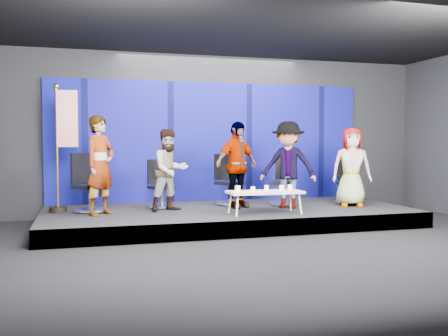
{
  "coord_description": "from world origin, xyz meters",
  "views": [
    {
      "loc": [
        -2.72,
        -6.76,
        1.6
      ],
      "look_at": [
        -0.13,
        2.4,
        1.1
      ],
      "focal_mm": 40.0,
      "sensor_mm": 36.0,
      "label": 1
    }
  ],
  "objects_px": {
    "chair_a": "(88,193)",
    "mug_e": "(290,187)",
    "chair_b": "(161,192)",
    "panelist_c": "(237,165)",
    "chair_e": "(348,188)",
    "mug_b": "(253,189)",
    "panelist_e": "(352,167)",
    "coffee_table": "(265,193)",
    "mug_c": "(266,188)",
    "flag_stand": "(63,144)",
    "panelist_a": "(100,165)",
    "mug_a": "(238,189)",
    "chair_d": "(284,188)",
    "chair_c": "(228,188)",
    "panelist_b": "(170,170)",
    "mug_d": "(282,188)",
    "panelist_d": "(288,165)"
  },
  "relations": [
    {
      "from": "chair_d",
      "to": "panelist_d",
      "type": "xyz_separation_m",
      "value": [
        -0.12,
        -0.49,
        0.5
      ]
    },
    {
      "from": "mug_b",
      "to": "flag_stand",
      "type": "xyz_separation_m",
      "value": [
        -3.23,
        1.29,
        0.79
      ]
    },
    {
      "from": "chair_c",
      "to": "panelist_d",
      "type": "height_order",
      "value": "panelist_d"
    },
    {
      "from": "chair_a",
      "to": "mug_e",
      "type": "xyz_separation_m",
      "value": [
        3.57,
        -1.08,
        0.11
      ]
    },
    {
      "from": "panelist_d",
      "to": "coffee_table",
      "type": "bearing_deg",
      "value": -104.96
    },
    {
      "from": "mug_a",
      "to": "mug_c",
      "type": "bearing_deg",
      "value": 9.91
    },
    {
      "from": "chair_d",
      "to": "flag_stand",
      "type": "relative_size",
      "value": 0.44
    },
    {
      "from": "chair_a",
      "to": "panelist_c",
      "type": "relative_size",
      "value": 0.64
    },
    {
      "from": "mug_a",
      "to": "mug_c",
      "type": "xyz_separation_m",
      "value": [
        0.58,
        0.1,
        -0.01
      ]
    },
    {
      "from": "chair_e",
      "to": "mug_a",
      "type": "distance_m",
      "value": 2.96
    },
    {
      "from": "chair_a",
      "to": "mug_a",
      "type": "distance_m",
      "value": 2.79
    },
    {
      "from": "chair_a",
      "to": "panelist_e",
      "type": "distance_m",
      "value": 5.18
    },
    {
      "from": "coffee_table",
      "to": "flag_stand",
      "type": "bearing_deg",
      "value": 161.01
    },
    {
      "from": "chair_c",
      "to": "mug_a",
      "type": "height_order",
      "value": "chair_c"
    },
    {
      "from": "panelist_c",
      "to": "panelist_e",
      "type": "xyz_separation_m",
      "value": [
        2.32,
        -0.38,
        -0.06
      ]
    },
    {
      "from": "panelist_d",
      "to": "coffee_table",
      "type": "height_order",
      "value": "panelist_d"
    },
    {
      "from": "chair_e",
      "to": "mug_c",
      "type": "distance_m",
      "value": 2.38
    },
    {
      "from": "panelist_d",
      "to": "mug_d",
      "type": "distance_m",
      "value": 0.86
    },
    {
      "from": "panelist_a",
      "to": "chair_d",
      "type": "xyz_separation_m",
      "value": [
        3.68,
        0.45,
        -0.54
      ]
    },
    {
      "from": "panelist_b",
      "to": "panelist_d",
      "type": "xyz_separation_m",
      "value": [
        2.29,
        -0.23,
        0.08
      ]
    },
    {
      "from": "mug_e",
      "to": "panelist_d",
      "type": "bearing_deg",
      "value": 70.54
    },
    {
      "from": "panelist_b",
      "to": "panelist_e",
      "type": "distance_m",
      "value": 3.67
    },
    {
      "from": "chair_e",
      "to": "panelist_e",
      "type": "distance_m",
      "value": 0.69
    },
    {
      "from": "chair_c",
      "to": "panelist_e",
      "type": "distance_m",
      "value": 2.54
    },
    {
      "from": "panelist_d",
      "to": "mug_e",
      "type": "bearing_deg",
      "value": -75.57
    },
    {
      "from": "panelist_d",
      "to": "mug_a",
      "type": "distance_m",
      "value": 1.42
    },
    {
      "from": "chair_a",
      "to": "mug_c",
      "type": "height_order",
      "value": "chair_a"
    },
    {
      "from": "panelist_e",
      "to": "coffee_table",
      "type": "height_order",
      "value": "panelist_e"
    },
    {
      "from": "mug_b",
      "to": "flag_stand",
      "type": "distance_m",
      "value": 3.57
    },
    {
      "from": "panelist_d",
      "to": "panelist_e",
      "type": "distance_m",
      "value": 1.36
    },
    {
      "from": "chair_d",
      "to": "chair_e",
      "type": "bearing_deg",
      "value": 30.81
    },
    {
      "from": "mug_c",
      "to": "mug_e",
      "type": "distance_m",
      "value": 0.44
    },
    {
      "from": "panelist_a",
      "to": "mug_d",
      "type": "bearing_deg",
      "value": -58.41
    },
    {
      "from": "chair_e",
      "to": "flag_stand",
      "type": "distance_m",
      "value": 5.83
    },
    {
      "from": "panelist_a",
      "to": "mug_a",
      "type": "height_order",
      "value": "panelist_a"
    },
    {
      "from": "chair_e",
      "to": "mug_a",
      "type": "height_order",
      "value": "chair_e"
    },
    {
      "from": "chair_a",
      "to": "panelist_b",
      "type": "relative_size",
      "value": 0.71
    },
    {
      "from": "chair_e",
      "to": "mug_b",
      "type": "relative_size",
      "value": 10.7
    },
    {
      "from": "chair_d",
      "to": "mug_a",
      "type": "height_order",
      "value": "chair_d"
    },
    {
      "from": "panelist_b",
      "to": "chair_e",
      "type": "distance_m",
      "value": 3.87
    },
    {
      "from": "chair_e",
      "to": "panelist_a",
      "type": "bearing_deg",
      "value": -156.37
    },
    {
      "from": "panelist_b",
      "to": "chair_c",
      "type": "height_order",
      "value": "panelist_b"
    },
    {
      "from": "panelist_a",
      "to": "chair_c",
      "type": "xyz_separation_m",
      "value": [
        2.59,
        0.78,
        -0.54
      ]
    },
    {
      "from": "chair_a",
      "to": "chair_d",
      "type": "xyz_separation_m",
      "value": [
        3.89,
        -0.01,
        -0.01
      ]
    },
    {
      "from": "panelist_e",
      "to": "coffee_table",
      "type": "distance_m",
      "value": 2.19
    },
    {
      "from": "chair_b",
      "to": "panelist_c",
      "type": "relative_size",
      "value": 0.56
    },
    {
      "from": "coffee_table",
      "to": "mug_d",
      "type": "distance_m",
      "value": 0.32
    },
    {
      "from": "chair_c",
      "to": "mug_c",
      "type": "distance_m",
      "value": 1.38
    },
    {
      "from": "chair_e",
      "to": "mug_c",
      "type": "xyz_separation_m",
      "value": [
        -2.19,
        -0.92,
        0.14
      ]
    },
    {
      "from": "panelist_e",
      "to": "flag_stand",
      "type": "bearing_deg",
      "value": -166.99
    }
  ]
}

